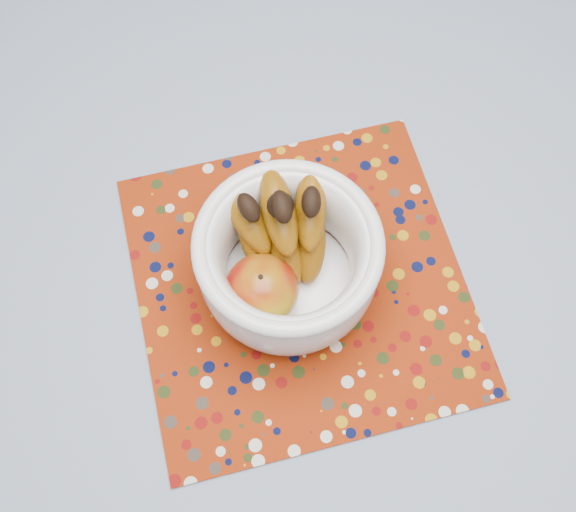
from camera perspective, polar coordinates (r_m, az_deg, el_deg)
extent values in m
plane|color=#2D2826|center=(1.54, 1.30, -9.07)|extent=(4.00, 4.00, 0.00)
cube|color=brown|center=(0.85, 2.33, 3.16)|extent=(1.20, 1.20, 0.04)
cylinder|color=brown|center=(1.53, -20.19, 13.89)|extent=(0.06, 0.06, 0.71)
cylinder|color=brown|center=(1.56, 21.17, 14.86)|extent=(0.06, 0.06, 0.71)
cube|color=slate|center=(0.83, 2.39, 3.94)|extent=(1.32, 1.32, 0.01)
cube|color=maroon|center=(0.78, 1.04, -2.35)|extent=(0.44, 0.44, 0.00)
cylinder|color=white|center=(0.77, 0.01, -2.22)|extent=(0.10, 0.10, 0.01)
cylinder|color=white|center=(0.76, 0.01, -1.95)|extent=(0.14, 0.14, 0.01)
torus|color=white|center=(0.68, 0.01, 1.00)|extent=(0.20, 0.20, 0.02)
ellipsoid|color=#7A0705|center=(0.72, -2.22, -2.84)|extent=(0.08, 0.08, 0.07)
sphere|color=black|center=(0.67, -0.64, 4.30)|extent=(0.03, 0.03, 0.03)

